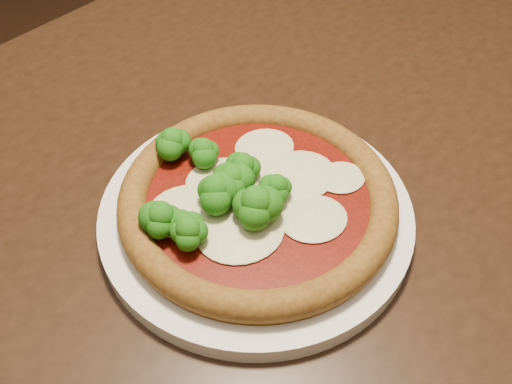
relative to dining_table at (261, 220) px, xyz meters
name	(u,v)px	position (x,y,z in m)	size (l,w,h in m)	color
dining_table	(261,220)	(0.00, 0.00, 0.00)	(1.32, 1.18, 0.75)	black
plate	(256,214)	(-0.04, -0.08, 0.11)	(0.30, 0.30, 0.02)	silver
pizza	(251,197)	(-0.05, -0.08, 0.14)	(0.26, 0.26, 0.06)	brown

